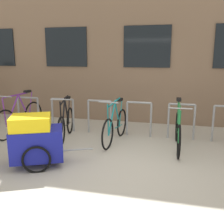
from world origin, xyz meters
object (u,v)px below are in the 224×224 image
bicycle_green (178,131)px  bike_trailer (36,139)px  bicycle_purple (20,118)px  bicycle_black (66,123)px  bicycle_teal (115,126)px

bicycle_green → bike_trailer: (-2.48, -1.50, 0.10)m
bicycle_purple → bicycle_green: size_ratio=1.04×
bicycle_black → bicycle_green: size_ratio=0.91×
bicycle_purple → bicycle_black: 1.29m
bicycle_purple → bike_trailer: bicycle_purple is taller
bicycle_green → bicycle_teal: (-1.39, 0.11, -0.01)m
bicycle_green → bike_trailer: 2.90m
bicycle_purple → bicycle_teal: 2.48m
bicycle_black → bike_trailer: size_ratio=1.11×
bicycle_green → bike_trailer: bearing=-148.9°
bicycle_teal → bike_trailer: size_ratio=1.16×
bicycle_teal → bike_trailer: 1.95m
bicycle_purple → bicycle_teal: size_ratio=1.08×
bicycle_purple → bike_trailer: size_ratio=1.26×
bicycle_green → bike_trailer: bicycle_green is taller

